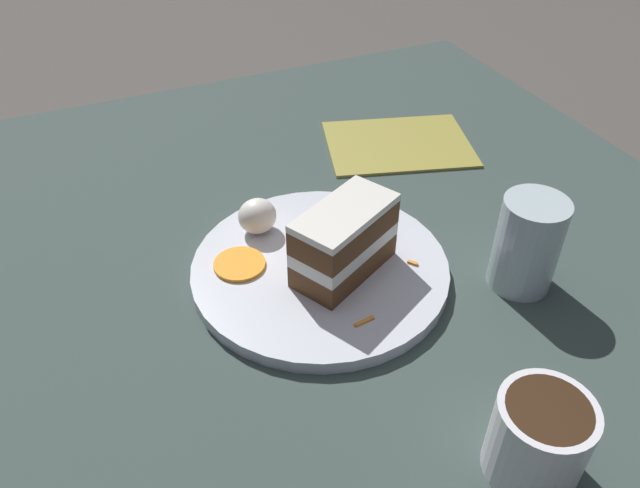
{
  "coord_description": "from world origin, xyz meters",
  "views": [
    {
      "loc": [
        0.17,
        0.47,
        0.51
      ],
      "look_at": [
        -0.05,
        -0.02,
        0.07
      ],
      "focal_mm": 35.0,
      "sensor_mm": 36.0,
      "label": 1
    }
  ],
  "objects_px": {
    "plate": "(320,269)",
    "drinking_glass": "(526,249)",
    "cake_slice": "(342,238)",
    "orange_garnish": "(239,264)",
    "coffee_mug": "(539,437)",
    "cream_dollop": "(257,216)",
    "menu_card": "(398,144)"
  },
  "relations": [
    {
      "from": "plate",
      "to": "drinking_glass",
      "type": "bearing_deg",
      "value": 153.07
    },
    {
      "from": "cake_slice",
      "to": "drinking_glass",
      "type": "relative_size",
      "value": 1.23
    },
    {
      "from": "orange_garnish",
      "to": "drinking_glass",
      "type": "bearing_deg",
      "value": 154.5
    },
    {
      "from": "drinking_glass",
      "to": "coffee_mug",
      "type": "relative_size",
      "value": 1.36
    },
    {
      "from": "coffee_mug",
      "to": "cream_dollop",
      "type": "bearing_deg",
      "value": -74.47
    },
    {
      "from": "plate",
      "to": "cake_slice",
      "type": "xyz_separation_m",
      "value": [
        -0.02,
        0.01,
        0.05
      ]
    },
    {
      "from": "plate",
      "to": "coffee_mug",
      "type": "distance_m",
      "value": 0.3
    },
    {
      "from": "orange_garnish",
      "to": "drinking_glass",
      "type": "height_order",
      "value": "drinking_glass"
    },
    {
      "from": "orange_garnish",
      "to": "coffee_mug",
      "type": "bearing_deg",
      "value": 114.11
    },
    {
      "from": "cream_dollop",
      "to": "drinking_glass",
      "type": "relative_size",
      "value": 0.42
    },
    {
      "from": "plate",
      "to": "coffee_mug",
      "type": "relative_size",
      "value": 3.62
    },
    {
      "from": "plate",
      "to": "cream_dollop",
      "type": "bearing_deg",
      "value": -63.41
    },
    {
      "from": "plate",
      "to": "menu_card",
      "type": "relative_size",
      "value": 1.37
    },
    {
      "from": "coffee_mug",
      "to": "menu_card",
      "type": "xyz_separation_m",
      "value": [
        -0.16,
        -0.52,
        -0.04
      ]
    },
    {
      "from": "cream_dollop",
      "to": "cake_slice",
      "type": "bearing_deg",
      "value": 122.07
    },
    {
      "from": "plate",
      "to": "coffee_mug",
      "type": "bearing_deg",
      "value": 101.99
    },
    {
      "from": "menu_card",
      "to": "plate",
      "type": "bearing_deg",
      "value": 150.72
    },
    {
      "from": "cream_dollop",
      "to": "drinking_glass",
      "type": "height_order",
      "value": "drinking_glass"
    },
    {
      "from": "cake_slice",
      "to": "coffee_mug",
      "type": "xyz_separation_m",
      "value": [
        -0.04,
        0.28,
        -0.01
      ]
    },
    {
      "from": "orange_garnish",
      "to": "drinking_glass",
      "type": "distance_m",
      "value": 0.32
    },
    {
      "from": "menu_card",
      "to": "coffee_mug",
      "type": "bearing_deg",
      "value": 178.86
    },
    {
      "from": "plate",
      "to": "orange_garnish",
      "type": "distance_m",
      "value": 0.09
    },
    {
      "from": "plate",
      "to": "drinking_glass",
      "type": "relative_size",
      "value": 2.67
    },
    {
      "from": "cake_slice",
      "to": "plate",
      "type": "bearing_deg",
      "value": -153.94
    },
    {
      "from": "cake_slice",
      "to": "cream_dollop",
      "type": "height_order",
      "value": "cake_slice"
    },
    {
      "from": "menu_card",
      "to": "orange_garnish",
      "type": "bearing_deg",
      "value": 137.45
    },
    {
      "from": "plate",
      "to": "orange_garnish",
      "type": "relative_size",
      "value": 4.97
    },
    {
      "from": "drinking_glass",
      "to": "coffee_mug",
      "type": "xyz_separation_m",
      "value": [
        0.14,
        0.19,
        -0.0
      ]
    },
    {
      "from": "coffee_mug",
      "to": "menu_card",
      "type": "bearing_deg",
      "value": -107.73
    },
    {
      "from": "coffee_mug",
      "to": "menu_card",
      "type": "relative_size",
      "value": 0.38
    },
    {
      "from": "orange_garnish",
      "to": "menu_card",
      "type": "distance_m",
      "value": 0.36
    },
    {
      "from": "plate",
      "to": "drinking_glass",
      "type": "distance_m",
      "value": 0.23
    }
  ]
}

